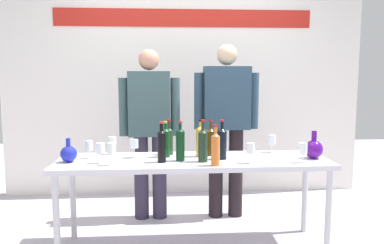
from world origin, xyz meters
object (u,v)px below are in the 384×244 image
(presenter_left, at_px, (150,124))
(wine_glass_left_1, at_px, (113,141))
(decanter_blue_right, at_px, (314,149))
(wine_glass_left_2, at_px, (101,149))
(presenter_right, at_px, (226,119))
(wine_bottle_7, at_px, (180,144))
(wine_bottle_6, at_px, (166,141))
(wine_bottle_2, at_px, (203,144))
(wine_bottle_0, at_px, (169,140))
(wine_glass_left_3, at_px, (134,144))
(decanter_blue_left, at_px, (69,154))
(wine_glass_left_0, at_px, (112,149))
(wine_glass_right_1, at_px, (303,149))
(wine_bottle_4, at_px, (211,141))
(wine_glass_right_2, at_px, (251,148))
(wine_bottle_3, at_px, (215,148))
(wine_bottle_5, at_px, (162,145))
(wine_bottle_8, at_px, (222,142))
(wine_glass_right_0, at_px, (272,140))
(wine_bottle_1, at_px, (201,140))
(display_table, at_px, (193,167))
(wine_glass_left_4, at_px, (89,146))

(presenter_left, xyz_separation_m, wine_glass_left_1, (-0.29, -0.47, -0.09))
(decanter_blue_right, height_order, wine_glass_left_2, decanter_blue_right)
(presenter_right, relative_size, wine_bottle_7, 5.39)
(decanter_blue_right, bearing_deg, presenter_left, 151.48)
(wine_bottle_6, bearing_deg, wine_bottle_2, -33.56)
(wine_bottle_0, xyz_separation_m, wine_glass_left_3, (-0.29, -0.11, -0.02))
(wine_bottle_0, distance_m, wine_bottle_2, 0.39)
(decanter_blue_left, height_order, wine_bottle_0, wine_bottle_0)
(wine_glass_left_0, bearing_deg, wine_glass_left_2, 143.06)
(wine_bottle_7, distance_m, wine_glass_right_1, 0.95)
(wine_glass_left_2, height_order, wine_glass_right_1, wine_glass_left_2)
(wine_bottle_4, distance_m, wine_glass_left_3, 0.64)
(decanter_blue_left, relative_size, wine_bottle_4, 0.63)
(wine_bottle_0, distance_m, wine_bottle_4, 0.35)
(wine_bottle_7, distance_m, wine_glass_right_2, 0.55)
(wine_bottle_3, relative_size, wine_glass_right_2, 1.94)
(decanter_blue_right, bearing_deg, wine_bottle_5, -177.40)
(wine_bottle_7, xyz_separation_m, wine_bottle_8, (0.34, 0.04, -0.00))
(wine_bottle_8, height_order, wine_glass_right_2, wine_bottle_8)
(wine_bottle_0, bearing_deg, wine_bottle_7, -71.08)
(wine_bottle_2, relative_size, wine_glass_left_2, 2.11)
(wine_bottle_3, relative_size, wine_glass_right_0, 2.02)
(wine_bottle_1, xyz_separation_m, wine_glass_right_2, (0.36, -0.27, -0.02))
(wine_bottle_4, height_order, wine_glass_left_1, wine_bottle_4)
(wine_bottle_7, distance_m, wine_glass_left_1, 0.63)
(wine_bottle_1, distance_m, wine_bottle_3, 0.34)
(wine_glass_right_2, bearing_deg, wine_glass_right_1, -0.44)
(display_table, bearing_deg, wine_bottle_6, 156.29)
(display_table, height_order, wine_glass_right_0, wine_glass_right_0)
(presenter_left, xyz_separation_m, wine_bottle_5, (0.12, -0.79, -0.06))
(wine_bottle_2, relative_size, wine_bottle_3, 1.08)
(decanter_blue_right, xyz_separation_m, wine_bottle_7, (-1.08, -0.02, 0.06))
(decanter_blue_left, height_order, wine_glass_right_2, decanter_blue_left)
(wine_bottle_7, height_order, wine_glass_left_4, wine_bottle_7)
(wine_bottle_1, xyz_separation_m, wine_bottle_4, (0.09, 0.04, -0.01))
(wine_bottle_1, distance_m, wine_glass_left_3, 0.55)
(wine_bottle_8, bearing_deg, presenter_right, 78.39)
(decanter_blue_right, bearing_deg, wine_glass_right_0, 136.32)
(wine_bottle_6, distance_m, wine_glass_left_4, 0.62)
(wine_bottle_6, bearing_deg, wine_glass_left_1, 164.40)
(wine_glass_right_0, distance_m, wine_glass_right_2, 0.49)
(wine_bottle_4, bearing_deg, wine_bottle_7, -144.31)
(decanter_blue_left, xyz_separation_m, wine_glass_right_2, (1.40, -0.14, 0.05))
(wine_bottle_5, distance_m, wine_bottle_8, 0.49)
(wine_bottle_8, xyz_separation_m, wine_glass_left_3, (-0.71, 0.10, -0.02))
(wine_bottle_6, bearing_deg, wine_bottle_4, 5.44)
(presenter_left, xyz_separation_m, wine_glass_right_2, (0.80, -0.87, -0.08))
(wine_bottle_7, distance_m, wine_glass_left_4, 0.74)
(wine_glass_left_4, bearing_deg, wine_glass_right_1, -8.70)
(wine_bottle_2, distance_m, wine_bottle_8, 0.18)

